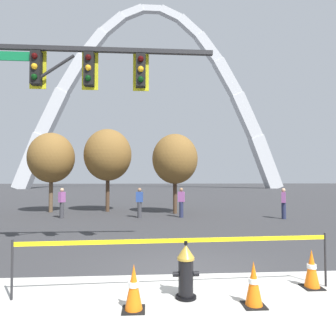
% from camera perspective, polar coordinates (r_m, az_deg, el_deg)
% --- Properties ---
extents(ground_plane, '(240.00, 240.00, 0.00)m').
position_cam_1_polar(ground_plane, '(7.03, 3.48, -19.28)').
color(ground_plane, '#333335').
extents(fire_hydrant, '(0.46, 0.48, 0.99)m').
position_cam_1_polar(fire_hydrant, '(5.53, 3.40, -19.03)').
color(fire_hydrant, black).
rests_on(fire_hydrant, ground).
extents(caution_tape_barrier, '(5.79, 0.29, 1.03)m').
position_cam_1_polar(caution_tape_barrier, '(5.69, 1.90, -15.97)').
color(caution_tape_barrier, '#232326').
rests_on(caution_tape_barrier, ground).
extents(traffic_cone_by_hydrant, '(0.36, 0.36, 0.73)m').
position_cam_1_polar(traffic_cone_by_hydrant, '(6.61, 25.68, -16.97)').
color(traffic_cone_by_hydrant, black).
rests_on(traffic_cone_by_hydrant, ground).
extents(traffic_cone_mid_sidewalk, '(0.36, 0.36, 0.73)m').
position_cam_1_polar(traffic_cone_mid_sidewalk, '(5.42, 15.99, -20.51)').
color(traffic_cone_mid_sidewalk, black).
rests_on(traffic_cone_mid_sidewalk, ground).
extents(traffic_cone_curb_edge, '(0.36, 0.36, 0.73)m').
position_cam_1_polar(traffic_cone_curb_edge, '(5.12, -6.54, -21.73)').
color(traffic_cone_curb_edge, black).
rests_on(traffic_cone_curb_edge, ground).
extents(traffic_signal_gantry, '(6.42, 0.44, 6.00)m').
position_cam_1_polar(traffic_signal_gantry, '(8.84, -21.71, 12.40)').
color(traffic_signal_gantry, '#232326').
rests_on(traffic_signal_gantry, ground).
extents(monument_arch, '(56.18, 2.82, 39.84)m').
position_cam_1_polar(monument_arch, '(65.18, -3.16, 11.81)').
color(monument_arch, silver).
rests_on(monument_arch, ground).
extents(tree_far_left, '(2.83, 2.83, 4.95)m').
position_cam_1_polar(tree_far_left, '(20.07, -21.31, 1.81)').
color(tree_far_left, brown).
rests_on(tree_far_left, ground).
extents(tree_left_mid, '(3.00, 3.00, 5.25)m').
position_cam_1_polar(tree_left_mid, '(19.50, -11.38, 2.43)').
color(tree_left_mid, '#473323').
rests_on(tree_left_mid, ground).
extents(tree_center_left, '(2.73, 2.73, 4.78)m').
position_cam_1_polar(tree_center_left, '(18.01, 1.33, 1.72)').
color(tree_center_left, '#473323').
rests_on(tree_center_left, ground).
extents(pedestrian_walking_left, '(0.38, 0.28, 1.59)m').
position_cam_1_polar(pedestrian_walking_left, '(16.10, -5.45, -6.54)').
color(pedestrian_walking_left, '#38383D').
rests_on(pedestrian_walking_left, ground).
extents(pedestrian_standing_center, '(0.39, 0.30, 1.59)m').
position_cam_1_polar(pedestrian_standing_center, '(16.23, 2.54, -6.52)').
color(pedestrian_standing_center, '#232847').
rests_on(pedestrian_standing_center, ground).
extents(pedestrian_walking_right, '(0.33, 0.39, 1.59)m').
position_cam_1_polar(pedestrian_walking_right, '(16.87, -19.55, -6.23)').
color(pedestrian_walking_right, '#38383D').
rests_on(pedestrian_walking_right, ground).
extents(pedestrian_near_trees, '(0.33, 0.39, 1.59)m').
position_cam_1_polar(pedestrian_near_trees, '(16.72, 21.15, -6.25)').
color(pedestrian_near_trees, '#232847').
rests_on(pedestrian_near_trees, ground).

